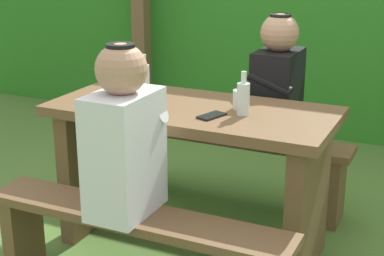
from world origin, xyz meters
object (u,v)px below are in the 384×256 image
at_px(person_white_shirt, 124,137).
at_px(drinking_glass, 240,100).
at_px(bottle_left, 243,98).
at_px(picnic_table, 192,154).
at_px(cell_phone, 212,116).
at_px(bench_far, 233,154).
at_px(bottle_right, 144,82).
at_px(bench_near, 135,239).
at_px(person_black_coat, 277,84).

relative_size(person_white_shirt, drinking_glass, 7.73).
bearing_deg(drinking_glass, bottle_left, -62.29).
xyz_separation_m(picnic_table, drinking_glass, (0.23, 0.06, 0.29)).
bearing_deg(picnic_table, cell_phone, -37.34).
bearing_deg(bottle_left, drinking_glass, 117.71).
xyz_separation_m(person_white_shirt, bottle_left, (0.31, 0.54, 0.07)).
height_order(bench_far, cell_phone, cell_phone).
height_order(picnic_table, bottle_right, bottle_right).
xyz_separation_m(bottle_right, cell_phone, (0.41, -0.10, -0.10)).
xyz_separation_m(bench_near, bottle_left, (0.27, 0.55, 0.53)).
height_order(person_white_shirt, drinking_glass, person_white_shirt).
height_order(bench_near, bench_far, same).
height_order(bench_far, person_black_coat, person_black_coat).
xyz_separation_m(picnic_table, bench_near, (0.00, -0.57, -0.20)).
xyz_separation_m(bottle_left, bottle_right, (-0.53, 0.01, 0.02)).
distance_m(bench_near, person_black_coat, 1.26).
height_order(person_black_coat, cell_phone, person_black_coat).
distance_m(drinking_glass, bottle_left, 0.10).
distance_m(picnic_table, bottle_left, 0.43).
bearing_deg(person_black_coat, bench_near, -102.57).
height_order(picnic_table, cell_phone, cell_phone).
distance_m(picnic_table, drinking_glass, 0.38).
bearing_deg(bench_far, person_white_shirt, -91.95).
distance_m(bench_near, person_white_shirt, 0.46).
bearing_deg(picnic_table, drinking_glass, 14.63).
bearing_deg(person_black_coat, bottle_right, -131.01).
bearing_deg(bench_near, person_black_coat, 77.43).
bearing_deg(cell_phone, bench_far, 120.74).
bearing_deg(person_white_shirt, cell_phone, 66.71).
xyz_separation_m(bench_far, cell_phone, (0.16, -0.69, 0.45)).
bearing_deg(bench_near, picnic_table, 90.00).
distance_m(person_black_coat, drinking_glass, 0.51).
xyz_separation_m(bench_near, person_white_shirt, (-0.04, 0.00, 0.46)).
relative_size(person_white_shirt, person_black_coat, 1.00).
bearing_deg(person_white_shirt, bench_far, 88.05).
xyz_separation_m(person_white_shirt, bottle_right, (-0.22, 0.55, 0.09)).
bearing_deg(person_white_shirt, picnic_table, 86.09).
xyz_separation_m(bench_near, cell_phone, (0.16, 0.46, 0.45)).
relative_size(bench_far, person_white_shirt, 1.95).
bearing_deg(picnic_table, bench_near, -90.00).
height_order(person_black_coat, drinking_glass, person_black_coat).
xyz_separation_m(drinking_glass, bottle_left, (0.05, -0.09, 0.04)).
relative_size(person_white_shirt, cell_phone, 5.14).
bearing_deg(drinking_glass, bench_far, 113.98).
height_order(drinking_glass, bottle_right, bottle_right).
bearing_deg(drinking_glass, cell_phone, -112.32).
bearing_deg(bench_far, person_black_coat, -0.74).
bearing_deg(bottle_right, person_white_shirt, -68.48).
bearing_deg(person_white_shirt, person_black_coat, 75.55).
height_order(drinking_glass, bottle_left, bottle_left).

